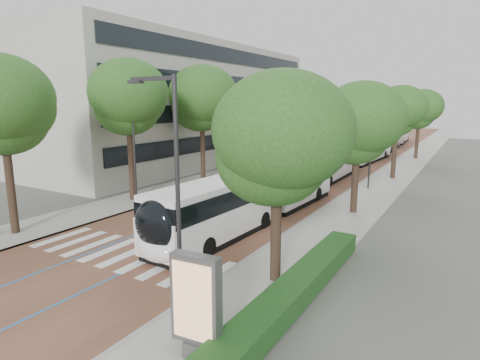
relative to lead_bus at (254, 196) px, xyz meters
The scene contains 22 objects.
ground 9.55m from the lead_bus, 107.95° to the right, with size 160.00×160.00×0.00m, color #51544C.
road 31.23m from the lead_bus, 95.33° to the left, with size 11.00×140.00×0.02m, color brown.
sidewalk_left 32.78m from the lead_bus, 108.51° to the left, with size 4.00×140.00×0.12m, color #9B9992.
sidewalk_right 31.43m from the lead_bus, 81.57° to the left, with size 4.00×140.00×0.12m, color #9B9992.
kerb_left 32.23m from the lead_bus, 105.31° to the left, with size 0.20×140.00×0.14m, color gray.
kerb_right 31.21m from the lead_bus, 85.03° to the left, with size 0.20×140.00×0.14m, color gray.
zebra_crossing 8.55m from the lead_bus, 108.75° to the right, with size 10.55×3.60×0.01m.
lane_line_left 31.42m from the lead_bus, 98.24° to the left, with size 0.12×126.00×0.01m, color #2366B1.
lane_line_right 31.12m from the lead_bus, 92.39° to the left, with size 0.12×126.00×0.01m, color #2366B1.
office_building 29.87m from the lead_bus, 139.58° to the left, with size 18.11×40.00×14.00m.
hedge 10.94m from the lead_bus, 55.28° to the right, with size 1.20×14.00×0.80m, color #184016.
streetlight_near 12.91m from the lead_bus, 72.70° to the right, with size 1.82×0.20×8.00m.
streetlight_far 13.94m from the lead_bus, 74.09° to the left, with size 1.82×0.20×8.00m.
lamp_post_left 9.39m from the lead_bus, behind, with size 0.14×0.14×8.00m, color #2D2D30.
trees_left 19.75m from the lead_bus, 123.14° to the left, with size 6.25×60.54×10.02m.
trees_right 13.09m from the lead_bus, 67.18° to the left, with size 5.45×47.26×8.33m.
lead_bus is the anchor object (origin of this frame).
bus_queued_0 15.76m from the lead_bus, 91.78° to the left, with size 2.58×12.41×3.20m.
bus_queued_1 29.38m from the lead_bus, 90.39° to the left, with size 3.31×12.53×3.20m.
bus_queued_2 42.81m from the lead_bus, 90.59° to the left, with size 3.00×12.49×3.20m.
bus_queued_3 56.44m from the lead_bus, 90.89° to the left, with size 3.16×12.51×3.20m.
ad_panel 13.69m from the lead_bus, 68.22° to the right, with size 1.51×0.62×3.08m.
Camera 1 is at (14.36, -12.10, 7.36)m, focal length 30.00 mm.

